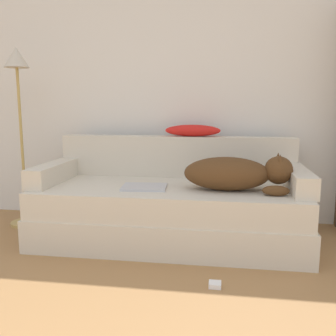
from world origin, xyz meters
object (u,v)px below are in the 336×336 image
object	(u,v)px
floor_lamp	(19,98)
power_adapter	(215,285)
laptop	(144,187)
throw_pillow	(193,131)
couch	(170,213)
dog	(236,173)

from	to	relation	value
floor_lamp	power_adapter	world-z (taller)	floor_lamp
laptop	throw_pillow	size ratio (longest dim) A/B	0.73
floor_lamp	power_adapter	xyz separation A→B (m)	(1.68, -0.92, -1.08)
couch	floor_lamp	world-z (taller)	floor_lamp
laptop	dog	bearing A→B (deg)	-2.09
couch	power_adapter	xyz separation A→B (m)	(0.37, -0.72, -0.20)
dog	power_adapter	size ratio (longest dim) A/B	10.63
dog	couch	bearing A→B (deg)	168.45
throw_pillow	floor_lamp	xyz separation A→B (m)	(-1.45, -0.20, 0.27)
couch	throw_pillow	bearing A→B (deg)	71.11
dog	floor_lamp	xyz separation A→B (m)	(-1.80, 0.30, 0.54)
power_adapter	floor_lamp	bearing A→B (deg)	151.25
couch	throw_pillow	world-z (taller)	throw_pillow
couch	dog	size ratio (longest dim) A/B	2.64
dog	laptop	bearing A→B (deg)	-177.57
couch	dog	distance (m)	0.61
power_adapter	couch	bearing A→B (deg)	117.14
couch	throw_pillow	size ratio (longest dim) A/B	4.30
dog	power_adapter	world-z (taller)	dog
laptop	power_adapter	xyz separation A→B (m)	(0.54, -0.60, -0.43)
throw_pillow	power_adapter	size ratio (longest dim) A/B	6.53
floor_lamp	dog	bearing A→B (deg)	-9.43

